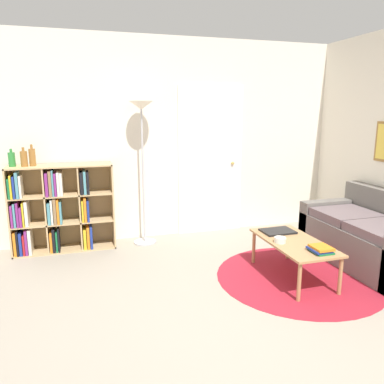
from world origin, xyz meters
TOP-DOWN VIEW (x-y plane):
  - ground_plane at (0.00, 0.00)m, footprint 14.00×14.00m
  - wall_back at (0.02, 2.69)m, footprint 7.63×0.11m
  - rug at (0.94, 0.94)m, footprint 1.68×1.68m
  - bookshelf at (-1.45, 2.48)m, footprint 1.19×0.34m
  - floor_lamp at (-0.40, 2.44)m, footprint 0.29×0.29m
  - couch at (1.94, 1.05)m, footprint 0.82×1.53m
  - coffee_table at (0.88, 0.97)m, footprint 0.51×0.99m
  - laptop at (0.86, 1.27)m, footprint 0.35×0.25m
  - bowl at (0.72, 0.97)m, footprint 0.12×0.12m
  - book_stack_on_table at (0.94, 0.63)m, footprint 0.18×0.20m
  - bottle_left at (-1.89, 2.49)m, footprint 0.08×0.08m
  - bottle_middle at (-1.75, 2.46)m, footprint 0.08×0.08m
  - bottle_right at (-1.67, 2.48)m, footprint 0.07×0.07m

SIDE VIEW (x-z plane):
  - ground_plane at x=0.00m, z-range 0.00..0.00m
  - rug at x=0.94m, z-range 0.00..0.01m
  - couch at x=1.94m, z-range -0.11..0.67m
  - coffee_table at x=0.88m, z-range 0.16..0.55m
  - laptop at x=0.86m, z-range 0.39..0.41m
  - bowl at x=0.72m, z-range 0.39..0.45m
  - book_stack_on_table at x=0.94m, z-range 0.39..0.45m
  - bookshelf at x=-1.45m, z-range -0.01..1.04m
  - bottle_left at x=-1.89m, z-range 1.03..1.24m
  - bottle_middle at x=-1.75m, z-range 1.03..1.25m
  - bottle_right at x=-1.67m, z-range 1.03..1.28m
  - wall_back at x=0.02m, z-range -0.01..2.59m
  - floor_lamp at x=-0.40m, z-range 0.57..2.36m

